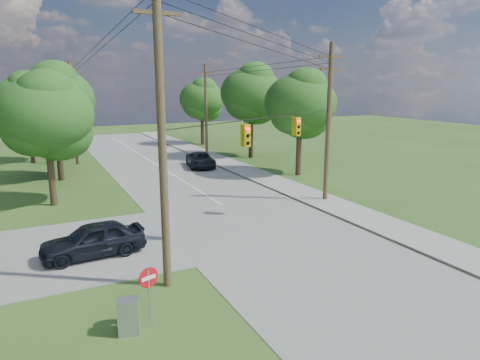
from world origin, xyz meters
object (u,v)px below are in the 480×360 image
control_cabinet (129,317)px  pole_north_w (74,113)px  pole_sw (162,130)px  pole_ne (328,121)px  car_main_north (201,160)px  do_not_enter_sign (149,283)px  pole_north_e (206,109)px  car_cross_dark (93,239)px

control_cabinet → pole_north_w: bearing=101.4°
pole_sw → control_cabinet: size_ratio=10.02×
pole_ne → pole_north_w: 26.03m
pole_ne → car_main_north: 16.12m
pole_sw → do_not_enter_sign: (-1.38, -2.67, -4.67)m
pole_sw → do_not_enter_sign: 5.55m
pole_ne → car_main_north: size_ratio=2.09×
pole_north_e → do_not_enter_sign: size_ratio=4.72×
pole_north_w → pole_ne: bearing=-57.7°
pole_sw → car_main_north: pole_sw is taller
pole_north_e → control_cabinet: (-15.60, -32.34, -4.53)m
car_cross_dark → car_main_north: 22.03m
pole_north_w → car_main_north: size_ratio=1.99×
car_cross_dark → pole_north_e: bearing=144.3°
pole_sw → pole_north_e: (13.50, 29.60, -1.10)m
pole_ne → pole_north_w: pole_ne is taller
pole_sw → do_not_enter_sign: size_ratio=5.67×
do_not_enter_sign → pole_north_e: bearing=47.1°
car_main_north → do_not_enter_sign: do_not_enter_sign is taller
pole_north_e → car_cross_dark: 30.04m
pole_north_w → car_cross_dark: (-1.83, -25.23, -4.30)m
pole_north_e → car_cross_dark: size_ratio=2.13×
car_main_north → do_not_enter_sign: (-11.48, -25.30, 0.83)m
pole_ne → do_not_enter_sign: 18.50m
pole_north_e → do_not_enter_sign: bearing=-114.8°
pole_ne → pole_north_w: size_ratio=1.05×
pole_north_w → control_cabinet: (-1.70, -32.34, -4.53)m
pole_north_w → do_not_enter_sign: bearing=-91.7°
car_main_north → do_not_enter_sign: bearing=-103.0°
pole_north_w → pole_sw: bearing=-89.2°
car_main_north → control_cabinet: car_main_north is taller
pole_north_e → car_main_north: pole_north_e is taller
pole_sw → pole_ne: 15.51m
pole_north_w → car_cross_dark: size_ratio=2.13×
pole_north_w → car_main_north: pole_north_w is taller
pole_sw → pole_north_w: pole_sw is taller
pole_ne → car_cross_dark: bearing=-168.4°
pole_sw → pole_north_e: 32.55m
car_main_north → control_cabinet: size_ratio=4.20×
pole_north_w → car_cross_dark: pole_north_w is taller
car_cross_dark → do_not_enter_sign: (0.85, -7.04, 0.73)m
pole_north_e → do_not_enter_sign: (-14.88, -32.27, -3.57)m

